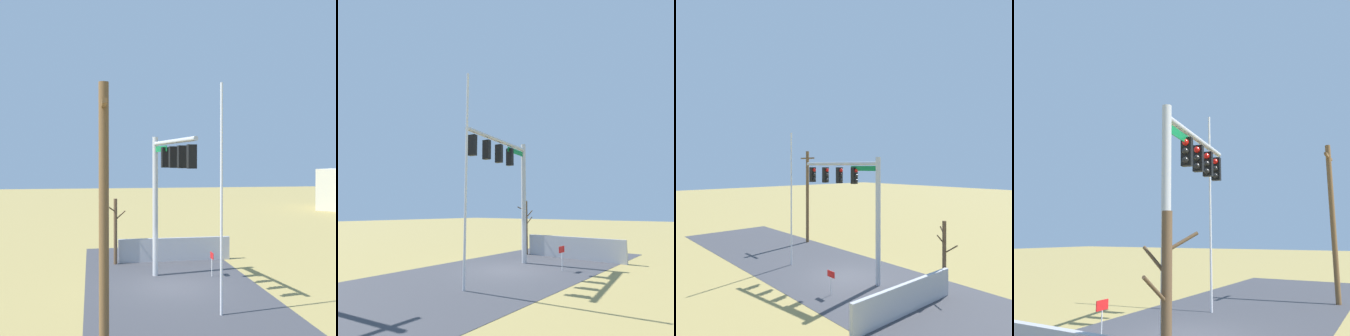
# 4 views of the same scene
# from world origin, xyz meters

# --- Properties ---
(ground_plane) EXTENTS (160.00, 160.00, 0.00)m
(ground_plane) POSITION_xyz_m (0.00, 0.00, 0.00)
(ground_plane) COLOR #9E894C
(road_surface) EXTENTS (28.00, 8.00, 0.01)m
(road_surface) POSITION_xyz_m (-4.00, 0.00, 0.01)
(road_surface) COLOR #3D3D42
(road_surface) RESTS_ON ground_plane
(sidewalk_corner) EXTENTS (6.00, 6.00, 0.01)m
(sidewalk_corner) POSITION_xyz_m (3.21, 0.50, 0.00)
(sidewalk_corner) COLOR #B7B5AD
(sidewalk_corner) RESTS_ON ground_plane
(retaining_fence) EXTENTS (0.20, 6.56, 1.36)m
(retaining_fence) POSITION_xyz_m (5.38, -1.09, 0.68)
(retaining_fence) COLOR #A8A8AD
(retaining_fence) RESTS_ON ground_plane
(signal_mast) EXTENTS (5.72, 1.08, 7.04)m
(signal_mast) POSITION_xyz_m (0.47, 0.25, 5.03)
(signal_mast) COLOR #B2B5BA
(signal_mast) RESTS_ON ground_plane
(flagpole) EXTENTS (0.10, 0.10, 8.75)m
(flagpole) POSITION_xyz_m (-4.11, -1.11, 4.37)
(flagpole) COLOR silver
(flagpole) RESTS_ON ground_plane
(utility_pole) EXTENTS (1.90, 0.26, 7.82)m
(utility_pole) POSITION_xyz_m (-8.77, 3.39, 4.07)
(utility_pole) COLOR brown
(utility_pole) RESTS_ON ground_plane
(bare_tree) EXTENTS (1.27, 1.02, 3.71)m
(bare_tree) POSITION_xyz_m (5.15, 2.35, 1.91)
(bare_tree) COLOR brown
(bare_tree) RESTS_ON ground_plane
(open_sign) EXTENTS (0.56, 0.04, 1.22)m
(open_sign) POSITION_xyz_m (1.56, -2.28, 0.91)
(open_sign) COLOR silver
(open_sign) RESTS_ON ground_plane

